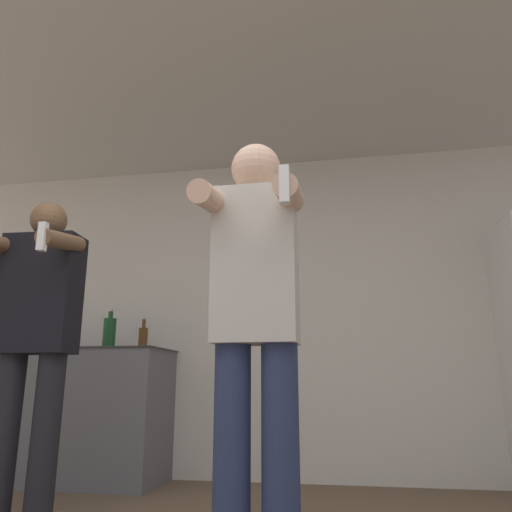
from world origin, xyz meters
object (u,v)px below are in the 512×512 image
(bottle_amber_bourbon, at_px, (70,336))
(bottle_red_label, at_px, (21,338))
(bottle_dark_rum, at_px, (1,337))
(bottle_short_whiskey, at_px, (143,336))
(person_woman_foreground, at_px, (256,318))
(bottle_green_wine, at_px, (109,332))
(person_man_side, at_px, (35,332))

(bottle_amber_bourbon, height_order, bottle_red_label, bottle_amber_bourbon)
(bottle_dark_rum, bearing_deg, bottle_short_whiskey, 0.00)
(bottle_dark_rum, bearing_deg, person_woman_foreground, -34.80)
(bottle_amber_bourbon, distance_m, person_woman_foreground, 2.40)
(bottle_green_wine, relative_size, bottle_short_whiskey, 1.32)
(person_woman_foreground, bearing_deg, bottle_green_wine, 131.15)
(bottle_green_wine, distance_m, person_man_side, 1.19)
(bottle_red_label, relative_size, person_woman_foreground, 0.15)
(bottle_short_whiskey, distance_m, person_man_side, 1.18)
(bottle_amber_bourbon, xyz_separation_m, bottle_green_wine, (0.32, -0.00, 0.02))
(bottle_amber_bourbon, height_order, bottle_dark_rum, bottle_amber_bourbon)
(bottle_dark_rum, height_order, person_woman_foreground, person_woman_foreground)
(person_woman_foreground, distance_m, person_man_side, 1.35)
(bottle_dark_rum, relative_size, person_woman_foreground, 0.15)
(bottle_amber_bourbon, relative_size, bottle_green_wine, 0.91)
(bottle_short_whiskey, distance_m, bottle_red_label, 1.01)
(bottle_green_wine, bearing_deg, bottle_amber_bourbon, 180.00)
(bottle_amber_bourbon, relative_size, bottle_short_whiskey, 1.20)
(bottle_green_wine, bearing_deg, bottle_short_whiskey, 0.00)
(bottle_red_label, bearing_deg, bottle_short_whiskey, -0.00)
(bottle_short_whiskey, relative_size, person_woman_foreground, 0.14)
(bottle_green_wine, xyz_separation_m, bottle_red_label, (-0.74, 0.00, -0.03))
(bottle_short_whiskey, height_order, bottle_red_label, bottle_red_label)
(bottle_red_label, bearing_deg, bottle_dark_rum, -180.00)
(person_woman_foreground, bearing_deg, bottle_dark_rum, 145.20)
(bottle_short_whiskey, distance_m, person_woman_foreground, 2.00)
(bottle_short_whiskey, bearing_deg, bottle_amber_bourbon, 180.00)
(bottle_short_whiskey, height_order, person_woman_foreground, person_woman_foreground)
(bottle_dark_rum, distance_m, person_woman_foreground, 2.86)
(bottle_amber_bourbon, height_order, bottle_short_whiskey, bottle_amber_bourbon)
(bottle_amber_bourbon, xyz_separation_m, bottle_dark_rum, (-0.60, -0.00, 0.00))
(bottle_red_label, relative_size, person_man_side, 0.15)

